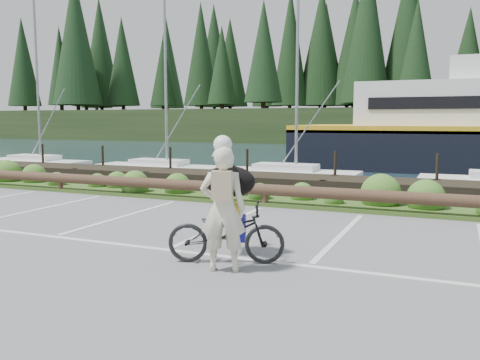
# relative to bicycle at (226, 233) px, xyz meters

# --- Properties ---
(ground) EXTENTS (72.00, 72.00, 0.00)m
(ground) POSITION_rel_bicycle_xyz_m (-1.30, 0.71, -0.49)
(ground) COLOR slate
(harbor_backdrop) EXTENTS (170.00, 160.00, 30.00)m
(harbor_backdrop) POSITION_rel_bicycle_xyz_m (-0.90, 79.18, -0.49)
(harbor_backdrop) COLOR #172B38
(harbor_backdrop) RESTS_ON ground
(vegetation_strip) EXTENTS (34.00, 1.60, 0.10)m
(vegetation_strip) POSITION_rel_bicycle_xyz_m (-1.30, 6.01, -0.44)
(vegetation_strip) COLOR #3D5B21
(vegetation_strip) RESTS_ON ground
(log_rail) EXTENTS (32.00, 0.30, 0.60)m
(log_rail) POSITION_rel_bicycle_xyz_m (-1.30, 5.31, -0.49)
(log_rail) COLOR #443021
(log_rail) RESTS_ON ground
(bicycle) EXTENTS (1.99, 1.23, 0.99)m
(bicycle) POSITION_rel_bicycle_xyz_m (0.00, 0.00, 0.00)
(bicycle) COLOR black
(bicycle) RESTS_ON ground
(cyclist) EXTENTS (0.81, 0.66, 1.92)m
(cyclist) POSITION_rel_bicycle_xyz_m (0.14, -0.42, 0.46)
(cyclist) COLOR beige
(cyclist) RESTS_ON ground
(dog) EXTENTS (0.73, 1.03, 0.54)m
(dog) POSITION_rel_bicycle_xyz_m (-0.19, 0.57, 0.76)
(dog) COLOR black
(dog) RESTS_ON bicycle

